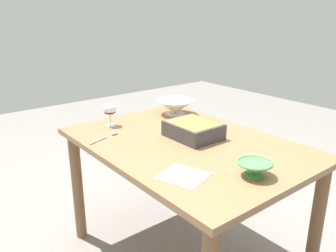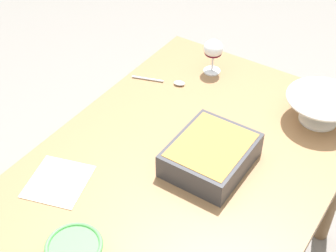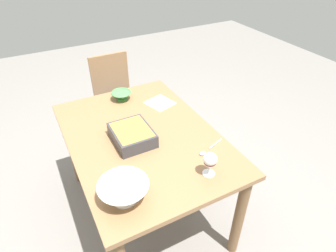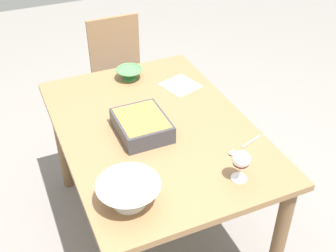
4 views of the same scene
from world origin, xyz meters
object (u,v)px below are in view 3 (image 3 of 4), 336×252
at_px(wine_glass, 210,160).
at_px(small_bowl, 124,190).
at_px(serving_spoon, 207,150).
at_px(napkin, 160,103).
at_px(casserole_dish, 132,135).
at_px(chair, 116,97).
at_px(dining_table, 143,148).
at_px(mixing_bowl, 122,95).

relative_size(wine_glass, small_bowl, 0.56).
xyz_separation_m(serving_spoon, napkin, (-0.64, -0.00, -0.01)).
relative_size(casserole_dish, serving_spoon, 1.34).
bearing_deg(casserole_dish, chair, 167.97).
bearing_deg(dining_table, wine_glass, 20.56).
relative_size(casserole_dish, napkin, 1.49).
height_order(casserole_dish, mixing_bowl, casserole_dish).
bearing_deg(chair, napkin, 11.23).
xyz_separation_m(casserole_dish, napkin, (-0.33, 0.36, -0.05)).
distance_m(dining_table, small_bowl, 0.55).
relative_size(dining_table, casserole_dish, 4.61).
bearing_deg(chair, serving_spoon, 6.00).
xyz_separation_m(chair, small_bowl, (1.45, -0.43, 0.33)).
bearing_deg(casserole_dish, wine_glass, 29.05).
bearing_deg(serving_spoon, wine_glass, -31.17).
height_order(wine_glass, napkin, wine_glass).
bearing_deg(wine_glass, mixing_bowl, -171.83).
xyz_separation_m(chair, wine_glass, (1.51, 0.04, 0.37)).
relative_size(wine_glass, mixing_bowl, 0.94).
xyz_separation_m(dining_table, small_bowl, (0.44, -0.29, 0.17)).
height_order(chair, napkin, chair).
distance_m(wine_glass, mixing_bowl, 1.00).
xyz_separation_m(casserole_dish, small_bowl, (0.41, -0.21, 0.01)).
height_order(wine_glass, small_bowl, wine_glass).
xyz_separation_m(dining_table, chair, (-1.01, 0.14, -0.16)).
height_order(chair, small_bowl, chair).
xyz_separation_m(mixing_bowl, napkin, (0.19, 0.24, -0.04)).
xyz_separation_m(mixing_bowl, small_bowl, (0.93, -0.33, 0.02)).
relative_size(mixing_bowl, small_bowl, 0.60).
xyz_separation_m(casserole_dish, mixing_bowl, (-0.52, 0.12, -0.01)).
height_order(chair, wine_glass, wine_glass).
distance_m(mixing_bowl, napkin, 0.31).
xyz_separation_m(mixing_bowl, serving_spoon, (0.82, 0.24, -0.03)).
relative_size(dining_table, wine_glass, 9.00).
height_order(dining_table, small_bowl, small_bowl).
relative_size(small_bowl, serving_spoon, 1.21).
bearing_deg(mixing_bowl, chair, 168.98).
height_order(dining_table, serving_spoon, serving_spoon).
xyz_separation_m(casserole_dish, serving_spoon, (0.31, 0.36, -0.04)).
bearing_deg(wine_glass, small_bowl, -96.84).
xyz_separation_m(wine_glass, napkin, (-0.80, 0.10, -0.10)).
xyz_separation_m(small_bowl, napkin, (-0.75, 0.57, -0.06)).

